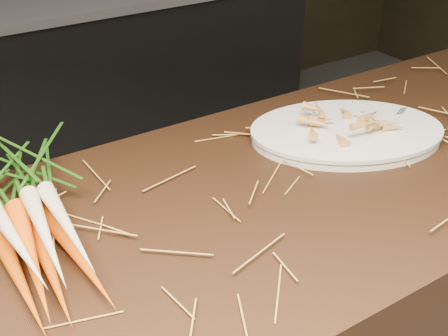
# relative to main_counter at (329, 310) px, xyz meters

# --- Properties ---
(main_counter) EXTENTS (2.40, 0.70, 0.90)m
(main_counter) POSITION_rel_main_counter_xyz_m (0.00, 0.00, 0.00)
(main_counter) COLOR black
(main_counter) RESTS_ON ground
(back_counter) EXTENTS (1.82, 0.62, 0.84)m
(back_counter) POSITION_rel_main_counter_xyz_m (0.30, 1.88, -0.03)
(back_counter) COLOR black
(back_counter) RESTS_ON ground
(straw_bedding) EXTENTS (1.40, 0.60, 0.02)m
(straw_bedding) POSITION_rel_main_counter_xyz_m (0.00, 0.00, 0.46)
(straw_bedding) COLOR #AA773C
(straw_bedding) RESTS_ON main_counter
(root_veg_bunch) EXTENTS (0.20, 0.55, 0.10)m
(root_veg_bunch) POSITION_rel_main_counter_xyz_m (-0.65, 0.15, 0.50)
(root_veg_bunch) COLOR #D84E0A
(root_veg_bunch) RESTS_ON main_counter
(serving_platter) EXTENTS (0.52, 0.45, 0.02)m
(serving_platter) POSITION_rel_main_counter_xyz_m (0.06, 0.08, 0.46)
(serving_platter) COLOR white
(serving_platter) RESTS_ON main_counter
(roasted_veg_heap) EXTENTS (0.26, 0.23, 0.05)m
(roasted_veg_heap) POSITION_rel_main_counter_xyz_m (0.06, 0.08, 0.50)
(roasted_veg_heap) COLOR #C78439
(roasted_veg_heap) RESTS_ON serving_platter
(serving_fork) EXTENTS (0.16, 0.08, 0.00)m
(serving_fork) POSITION_rel_main_counter_xyz_m (0.19, -0.01, 0.48)
(serving_fork) COLOR silver
(serving_fork) RESTS_ON serving_platter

